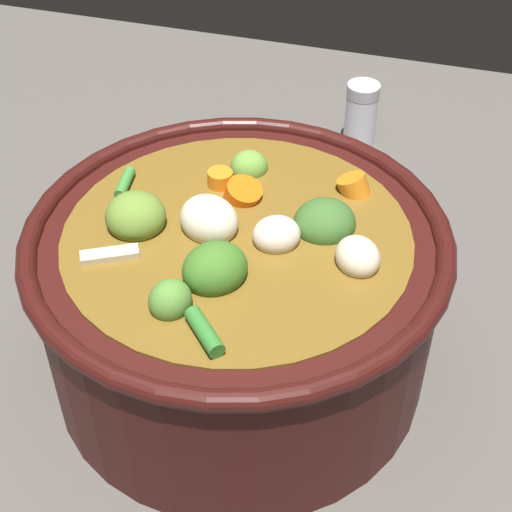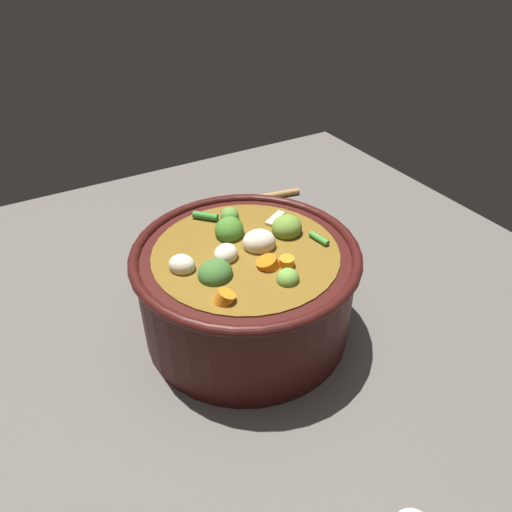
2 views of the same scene
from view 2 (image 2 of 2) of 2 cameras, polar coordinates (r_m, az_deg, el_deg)
ground_plane at (r=0.69m, az=-1.11°, el=-8.43°), size 1.10×1.10×0.00m
cooking_pot at (r=0.64m, az=-1.19°, el=-3.78°), size 0.30×0.30×0.16m
wooden_spoon at (r=0.92m, az=0.58°, el=4.69°), size 0.19×0.22×0.01m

